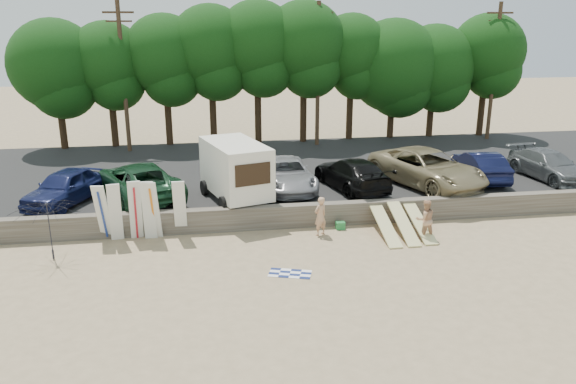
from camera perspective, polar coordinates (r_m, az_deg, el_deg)
name	(u,v)px	position (r m, az deg, el deg)	size (l,w,h in m)	color
ground	(349,251)	(22.08, 6.27, -6.00)	(120.00, 120.00, 0.00)	tan
seawall	(332,214)	(24.61, 4.51, -2.21)	(44.00, 0.50, 1.00)	#6B6356
parking_lot	(302,172)	(31.66, 1.41, 2.00)	(44.00, 14.50, 0.70)	#282828
treeline	(288,56)	(37.53, -0.04, 13.68)	(33.59, 6.29, 9.15)	#382616
utility_poles	(318,72)	(36.47, 3.06, 12.13)	(25.80, 0.26, 9.00)	#473321
box_trailer	(236,168)	(25.44, -5.35, 2.42)	(3.28, 4.61, 2.67)	silver
car_0	(65,187)	(26.92, -21.72, 0.48)	(1.83, 4.54, 1.55)	#131A45
car_1	(139,180)	(26.73, -14.91, 1.15)	(2.76, 5.98, 1.66)	#143820
car_2	(286,174)	(27.24, -0.24, 1.83)	(2.43, 5.26, 1.46)	gray
car_3	(352,174)	(27.44, 6.47, 1.87)	(2.11, 5.18, 1.50)	black
car_4	(427,168)	(28.59, 13.96, 2.38)	(2.95, 6.39, 1.78)	#887A56
car_5	(480,166)	(30.42, 18.93, 2.55)	(1.57, 4.49, 1.48)	black
car_6	(549,165)	(31.97, 24.96, 2.50)	(2.01, 4.95, 1.44)	#525557
surfboard_upright_0	(103,213)	(23.59, -18.31, -2.02)	(0.50, 0.06, 2.60)	white
surfboard_upright_1	(115,213)	(23.40, -17.14, -2.01)	(0.50, 0.06, 2.60)	white
surfboard_upright_2	(135,210)	(23.43, -15.24, -1.79)	(0.50, 0.06, 2.60)	white
surfboard_upright_3	(149,211)	(23.23, -13.95, -1.84)	(0.50, 0.06, 2.60)	white
surfboard_upright_4	(153,210)	(23.25, -13.55, -1.83)	(0.50, 0.06, 2.60)	white
surfboard_upright_5	(180,208)	(23.31, -10.93, -1.64)	(0.50, 0.06, 2.60)	white
surfboard_low_0	(385,226)	(23.65, 9.86, -3.38)	(0.56, 3.00, 0.07)	#D2CA84
surfboard_low_1	(403,223)	(23.89, 11.64, -3.13)	(0.56, 3.00, 0.07)	#D2CA84
surfboard_low_2	(419,222)	(24.25, 13.19, -3.01)	(0.56, 3.00, 0.07)	#D2CA84
beachgoer_a	(320,216)	(23.29, 3.30, -2.46)	(0.61, 0.40, 1.66)	tan
beachgoer_b	(425,219)	(23.53, 13.76, -2.72)	(0.82, 0.64, 1.68)	tan
cooler	(340,225)	(24.23, 5.34, -3.41)	(0.38, 0.30, 0.32)	#23823A
gear_bag	(404,223)	(25.07, 11.66, -3.11)	(0.30, 0.25, 0.22)	#CA5A17
beach_towel	(290,273)	(20.13, 0.21, -8.27)	(1.50, 1.50, 0.00)	white
beach_umbrella	(48,230)	(22.63, -23.18, -3.58)	(2.56, 2.61, 2.35)	black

